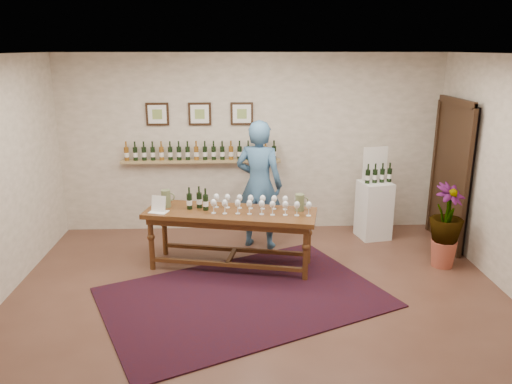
{
  "coord_description": "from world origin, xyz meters",
  "views": [
    {
      "loc": [
        -0.25,
        -5.28,
        2.87
      ],
      "look_at": [
        0.0,
        0.8,
        1.1
      ],
      "focal_mm": 35.0,
      "sensor_mm": 36.0,
      "label": 1
    }
  ],
  "objects_px": {
    "tasting_table": "(230,220)",
    "potted_plant": "(446,226)",
    "display_pedestal": "(374,210)",
    "person": "(259,185)"
  },
  "relations": [
    {
      "from": "person",
      "to": "tasting_table",
      "type": "bearing_deg",
      "value": 79.89
    },
    {
      "from": "display_pedestal",
      "to": "person",
      "type": "relative_size",
      "value": 0.47
    },
    {
      "from": "tasting_table",
      "to": "potted_plant",
      "type": "height_order",
      "value": "potted_plant"
    },
    {
      "from": "display_pedestal",
      "to": "person",
      "type": "bearing_deg",
      "value": -170.88
    },
    {
      "from": "tasting_table",
      "to": "potted_plant",
      "type": "bearing_deg",
      "value": 10.04
    },
    {
      "from": "tasting_table",
      "to": "display_pedestal",
      "type": "relative_size",
      "value": 2.64
    },
    {
      "from": "potted_plant",
      "to": "display_pedestal",
      "type": "bearing_deg",
      "value": 120.59
    },
    {
      "from": "display_pedestal",
      "to": "potted_plant",
      "type": "relative_size",
      "value": 0.9
    },
    {
      "from": "person",
      "to": "potted_plant",
      "type": "bearing_deg",
      "value": -179.19
    },
    {
      "from": "person",
      "to": "display_pedestal",
      "type": "bearing_deg",
      "value": -151.43
    }
  ]
}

